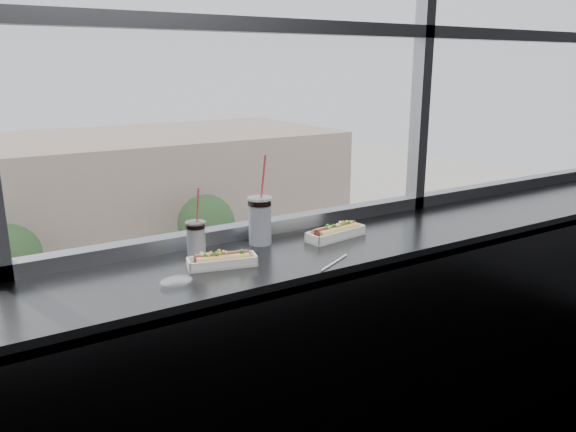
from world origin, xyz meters
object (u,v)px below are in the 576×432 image
car_near_c (51,427)px  pedestrian_b (9,307)px  hotdog_tray_left (222,260)px  tree_center (8,257)px  soda_cup_right (260,218)px  tree_right (206,223)px  car_near_e (373,325)px  loose_straw (334,263)px  car_near_d (202,380)px  wrapper (176,281)px  pedestrian_c (67,286)px  hotdog_tray_right (336,232)px  soda_cup_left (196,239)px

car_near_c → pedestrian_b: pedestrian_b is taller
hotdog_tray_left → tree_center: hotdog_tray_left is taller
soda_cup_right → tree_right: soda_cup_right is taller
car_near_e → pedestrian_b: car_near_e is taller
loose_straw → tree_center: 29.78m
loose_straw → pedestrian_b: size_ratio=0.10×
car_near_c → car_near_e: 14.07m
car_near_c → car_near_d: bearing=-87.2°
loose_straw → wrapper: size_ratio=1.90×
soda_cup_right → pedestrian_c: 30.90m
tree_center → tree_right: size_ratio=0.96×
soda_cup_right → wrapper: soda_cup_right is taller
car_near_e → tree_right: 12.62m
wrapper → car_near_c: wrapper is taller
car_near_c → loose_straw: bearing=-179.3°
car_near_c → tree_center: (0.25, 12.00, 2.47)m
hotdog_tray_right → car_near_c: (0.39, 16.23, -11.11)m
wrapper → car_near_d: size_ratio=0.02×
car_near_e → tree_center: (-13.82, 12.00, 2.32)m
soda_cup_left → car_near_d: bearing=68.1°
soda_cup_left → soda_cup_right: soda_cup_right is taller
car_near_d → car_near_e: bearing=-83.7°
car_near_d → pedestrian_c: size_ratio=2.72×
wrapper → pedestrian_c: wrapper is taller
wrapper → hotdog_tray_right: bearing=10.3°
soda_cup_left → tree_center: (1.27, 28.17, -8.69)m
soda_cup_right → soda_cup_left: bearing=-172.0°
soda_cup_left → pedestrian_b: bearing=88.0°
hotdog_tray_left → wrapper: size_ratio=2.52×
car_near_d → pedestrian_c: bearing=17.8°
soda_cup_left → tree_right: 31.82m
pedestrian_b → tree_right: (11.11, 0.79, 2.53)m
soda_cup_left → car_near_e: bearing=47.0°
soda_cup_left → car_near_c: soda_cup_left is taller
car_near_e → loose_straw: bearing=140.2°
soda_cup_right → car_near_d: bearing=69.0°
wrapper → car_near_c: bearing=85.9°
hotdog_tray_left → soda_cup_left: size_ratio=0.94×
wrapper → tree_right: wrapper is taller
tree_right → pedestrian_c: bearing=176.5°
hotdog_tray_right → car_near_d: bearing=61.8°
hotdog_tray_left → car_near_d: size_ratio=0.05×
car_near_c → pedestrian_c: (2.94, 12.49, 0.12)m
soda_cup_left → tree_right: (12.07, 28.17, -8.54)m
hotdog_tray_right → tree_right: size_ratio=0.06×
loose_straw → car_near_e: size_ratio=0.03×
hotdog_tray_left → wrapper: (-0.21, -0.08, -0.01)m
soda_cup_right → tree_right: 31.67m
wrapper → car_near_e: wrapper is taller
car_near_d → loose_straw: bearing=166.1°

